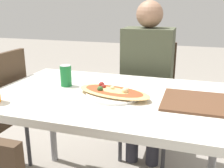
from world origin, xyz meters
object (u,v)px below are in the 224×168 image
person_seated (147,71)px  pizza_main (113,93)px  soda_can (66,76)px  dining_table (110,106)px  chair_far_seated (149,93)px

person_seated → pizza_main: bearing=84.6°
soda_can → pizza_main: bearing=-15.4°
dining_table → person_seated: person_seated is taller
pizza_main → chair_far_seated: bearing=85.4°
soda_can → chair_far_seated: bearing=60.7°
dining_table → person_seated: bearing=82.0°
chair_far_seated → soda_can: size_ratio=7.36×
chair_far_seated → person_seated: 0.24m
person_seated → soda_can: 0.69m
chair_far_seated → pizza_main: size_ratio=2.06×
pizza_main → soda_can: bearing=164.6°
person_seated → dining_table: bearing=82.0°
dining_table → person_seated: 0.64m
dining_table → chair_far_seated: size_ratio=1.40×
dining_table → pizza_main: pizza_main is taller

